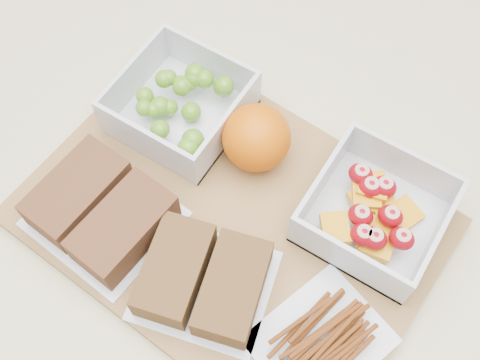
% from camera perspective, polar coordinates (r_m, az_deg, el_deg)
% --- Properties ---
extents(ground, '(4.00, 4.00, 0.00)m').
position_cam_1_polar(ground, '(1.53, -0.44, -16.35)').
color(ground, gray).
rests_on(ground, ground).
extents(counter, '(1.20, 0.90, 0.90)m').
position_cam_1_polar(counter, '(1.09, -0.60, -11.86)').
color(counter, beige).
rests_on(counter, ground).
extents(cutting_board, '(0.44, 0.33, 0.02)m').
position_cam_1_polar(cutting_board, '(0.65, -0.88, -3.86)').
color(cutting_board, olive).
rests_on(cutting_board, counter).
extents(grape_container, '(0.13, 0.13, 0.06)m').
position_cam_1_polar(grape_container, '(0.69, -5.49, 7.14)').
color(grape_container, silver).
rests_on(grape_container, cutting_board).
extents(fruit_container, '(0.13, 0.13, 0.06)m').
position_cam_1_polar(fruit_container, '(0.64, 12.62, -3.09)').
color(fruit_container, silver).
rests_on(fruit_container, cutting_board).
extents(orange, '(0.07, 0.07, 0.07)m').
position_cam_1_polar(orange, '(0.64, 1.56, 4.02)').
color(orange, '#DD5F05').
rests_on(orange, cutting_board).
extents(sandwich_bag_left, '(0.15, 0.14, 0.04)m').
position_cam_1_polar(sandwich_bag_left, '(0.64, -13.06, -2.86)').
color(sandwich_bag_left, silver).
rests_on(sandwich_bag_left, cutting_board).
extents(sandwich_bag_center, '(0.16, 0.14, 0.04)m').
position_cam_1_polar(sandwich_bag_center, '(0.60, -3.47, -9.40)').
color(sandwich_bag_center, silver).
rests_on(sandwich_bag_center, cutting_board).
extents(pretzel_bag, '(0.14, 0.15, 0.03)m').
position_cam_1_polar(pretzel_bag, '(0.59, 7.78, -14.55)').
color(pretzel_bag, silver).
rests_on(pretzel_bag, cutting_board).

